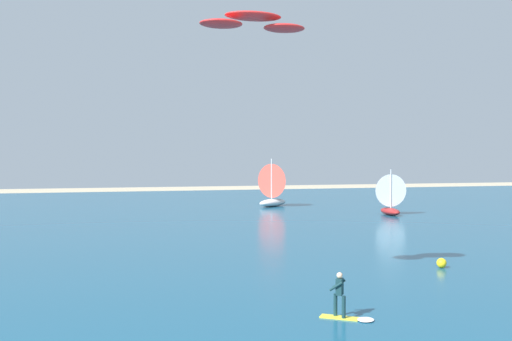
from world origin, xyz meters
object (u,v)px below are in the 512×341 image
(sailboat_mid_left, at_px, (276,184))
(marker_buoy, at_px, (442,263))
(kitesurfer, at_px, (345,302))
(sailboat_far_left, at_px, (388,194))
(kite, at_px, (253,22))

(sailboat_mid_left, bearing_deg, marker_buoy, -94.75)
(kitesurfer, bearing_deg, marker_buoy, 41.11)
(sailboat_far_left, height_order, marker_buoy, sailboat_far_left)
(sailboat_far_left, height_order, sailboat_mid_left, sailboat_mid_left)
(sailboat_far_left, distance_m, marker_buoy, 29.43)
(kitesurfer, xyz_separation_m, marker_buoy, (8.96, 7.82, -0.34))
(kite, relative_size, sailboat_far_left, 1.04)
(kite, bearing_deg, sailboat_mid_left, 71.42)
(kitesurfer, relative_size, kite, 0.40)
(kitesurfer, xyz_separation_m, sailboat_mid_left, (12.28, 47.74, 1.97))
(marker_buoy, bearing_deg, kite, -166.23)
(kite, xyz_separation_m, marker_buoy, (11.01, 2.70, -11.39))
(kitesurfer, relative_size, sailboat_mid_left, 0.34)
(sailboat_far_left, bearing_deg, kite, -126.64)
(kitesurfer, distance_m, sailboat_mid_left, 49.33)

